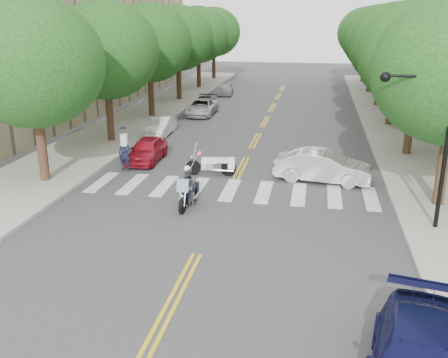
% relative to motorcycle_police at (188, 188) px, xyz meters
% --- Properties ---
extents(ground, '(140.00, 140.00, 0.00)m').
position_rel_motorcycle_police_xyz_m(ground, '(1.37, -4.24, -0.79)').
color(ground, '#38383A').
rests_on(ground, ground).
extents(sidewalk_left, '(5.00, 60.00, 0.15)m').
position_rel_motorcycle_police_xyz_m(sidewalk_left, '(-8.13, 17.76, -0.72)').
color(sidewalk_left, '#9E9991').
rests_on(sidewalk_left, ground).
extents(sidewalk_right, '(5.00, 60.00, 0.15)m').
position_rel_motorcycle_police_xyz_m(sidewalk_right, '(10.87, 17.76, -0.72)').
color(sidewalk_right, '#9E9991').
rests_on(sidewalk_right, ground).
extents(tree_l_0, '(6.40, 6.40, 8.45)m').
position_rel_motorcycle_police_xyz_m(tree_l_0, '(-7.43, 1.76, 4.76)').
color(tree_l_0, '#382316').
rests_on(tree_l_0, ground).
extents(tree_l_1, '(6.40, 6.40, 8.45)m').
position_rel_motorcycle_police_xyz_m(tree_l_1, '(-7.43, 9.76, 4.76)').
color(tree_l_1, '#382316').
rests_on(tree_l_1, ground).
extents(tree_l_2, '(6.40, 6.40, 8.45)m').
position_rel_motorcycle_police_xyz_m(tree_l_2, '(-7.43, 17.76, 4.76)').
color(tree_l_2, '#382316').
rests_on(tree_l_2, ground).
extents(tree_l_3, '(6.40, 6.40, 8.45)m').
position_rel_motorcycle_police_xyz_m(tree_l_3, '(-7.43, 25.76, 4.76)').
color(tree_l_3, '#382316').
rests_on(tree_l_3, ground).
extents(tree_l_4, '(6.40, 6.40, 8.45)m').
position_rel_motorcycle_police_xyz_m(tree_l_4, '(-7.43, 33.76, 4.76)').
color(tree_l_4, '#382316').
rests_on(tree_l_4, ground).
extents(tree_l_5, '(6.40, 6.40, 8.45)m').
position_rel_motorcycle_police_xyz_m(tree_l_5, '(-7.43, 41.76, 4.76)').
color(tree_l_5, '#382316').
rests_on(tree_l_5, ground).
extents(tree_r_1, '(6.40, 6.40, 8.45)m').
position_rel_motorcycle_police_xyz_m(tree_r_1, '(10.17, 9.76, 4.76)').
color(tree_r_1, '#382316').
rests_on(tree_r_1, ground).
extents(tree_r_2, '(6.40, 6.40, 8.45)m').
position_rel_motorcycle_police_xyz_m(tree_r_2, '(10.17, 17.76, 4.76)').
color(tree_r_2, '#382316').
rests_on(tree_r_2, ground).
extents(tree_r_3, '(6.40, 6.40, 8.45)m').
position_rel_motorcycle_police_xyz_m(tree_r_3, '(10.17, 25.76, 4.76)').
color(tree_r_3, '#382316').
rests_on(tree_r_3, ground).
extents(tree_r_4, '(6.40, 6.40, 8.45)m').
position_rel_motorcycle_police_xyz_m(tree_r_4, '(10.17, 33.76, 4.76)').
color(tree_r_4, '#382316').
rests_on(tree_r_4, ground).
extents(tree_r_5, '(6.40, 6.40, 8.45)m').
position_rel_motorcycle_police_xyz_m(tree_r_5, '(10.17, 41.76, 4.76)').
color(tree_r_5, '#382316').
rests_on(tree_r_5, ground).
extents(traffic_signal_pole, '(2.82, 0.42, 6.00)m').
position_rel_motorcycle_police_xyz_m(traffic_signal_pole, '(9.09, -0.75, 2.93)').
color(traffic_signal_pole, black).
rests_on(traffic_signal_pole, ground).
extents(motorcycle_police, '(0.75, 2.19, 1.77)m').
position_rel_motorcycle_police_xyz_m(motorcycle_police, '(0.00, 0.00, 0.00)').
color(motorcycle_police, black).
rests_on(motorcycle_police, ground).
extents(motorcycle_parked, '(2.50, 0.67, 1.61)m').
position_rel_motorcycle_police_xyz_m(motorcycle_parked, '(0.27, 4.27, -0.23)').
color(motorcycle_parked, black).
rests_on(motorcycle_parked, ground).
extents(officer_standing, '(0.73, 0.54, 1.82)m').
position_rel_motorcycle_police_xyz_m(officer_standing, '(-4.39, 4.26, 0.12)').
color(officer_standing, black).
rests_on(officer_standing, ground).
extents(convertible, '(4.71, 2.23, 1.49)m').
position_rel_motorcycle_police_xyz_m(convertible, '(5.49, 4.26, -0.04)').
color(convertible, silver).
rests_on(convertible, ground).
extents(parked_car_a, '(1.58, 3.81, 1.29)m').
position_rel_motorcycle_police_xyz_m(parked_car_a, '(-3.83, 6.06, -0.14)').
color(parked_car_a, '#A31124').
rests_on(parked_car_a, ground).
extents(parked_car_b, '(1.33, 3.64, 1.19)m').
position_rel_motorcycle_police_xyz_m(parked_car_b, '(-4.93, 12.02, -0.19)').
color(parked_car_b, silver).
rests_on(parked_car_b, ground).
extents(parked_car_c, '(2.18, 4.55, 1.25)m').
position_rel_motorcycle_police_xyz_m(parked_car_c, '(-3.83, 19.26, -0.16)').
color(parked_car_c, '#ABAFB3').
rests_on(parked_car_c, ground).
extents(parked_car_d, '(2.02, 4.45, 1.26)m').
position_rel_motorcycle_police_xyz_m(parked_car_d, '(-3.83, 20.26, -0.16)').
color(parked_car_d, black).
rests_on(parked_car_d, ground).
extents(parked_car_e, '(1.75, 3.68, 1.21)m').
position_rel_motorcycle_police_xyz_m(parked_car_e, '(-3.83, 29.76, -0.18)').
color(parked_car_e, gray).
rests_on(parked_car_e, ground).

